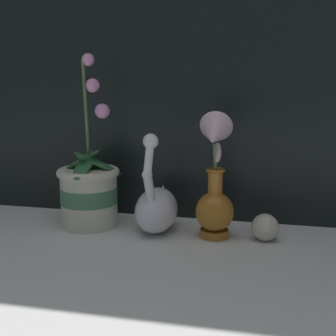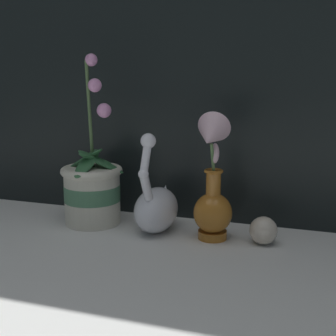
# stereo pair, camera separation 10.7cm
# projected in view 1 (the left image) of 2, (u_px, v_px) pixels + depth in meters

# --- Properties ---
(ground_plane) EXTENTS (2.80, 2.80, 0.00)m
(ground_plane) POSITION_uv_depth(u_px,v_px,m) (157.00, 246.00, 1.00)
(ground_plane) COLOR silver
(orchid_potted_plant) EXTENTS (0.17, 0.18, 0.41)m
(orchid_potted_plant) POSITION_uv_depth(u_px,v_px,m) (89.00, 190.00, 1.12)
(orchid_potted_plant) COLOR beige
(orchid_potted_plant) RESTS_ON ground_plane
(swan_figurine) EXTENTS (0.10, 0.18, 0.24)m
(swan_figurine) POSITION_uv_depth(u_px,v_px,m) (157.00, 206.00, 1.09)
(swan_figurine) COLOR white
(swan_figurine) RESTS_ON ground_plane
(blue_vase) EXTENTS (0.09, 0.12, 0.29)m
(blue_vase) POSITION_uv_depth(u_px,v_px,m) (215.00, 188.00, 1.03)
(blue_vase) COLOR #B26B23
(blue_vase) RESTS_ON ground_plane
(glass_sphere) EXTENTS (0.06, 0.06, 0.06)m
(glass_sphere) POSITION_uv_depth(u_px,v_px,m) (265.00, 227.00, 1.03)
(glass_sphere) COLOR beige
(glass_sphere) RESTS_ON ground_plane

